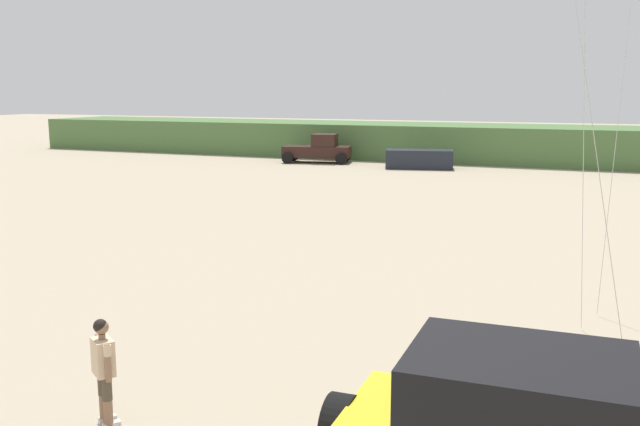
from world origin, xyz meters
TOP-DOWN VIEW (x-y plane):
  - dune_ridge at (4.25, 47.15)m, footprint 90.00×7.25m
  - person_watching at (-2.57, 4.67)m, footprint 0.53×0.46m
  - distant_pickup at (-14.64, 41.34)m, footprint 4.90×3.28m
  - distant_sedan at (-7.27, 40.40)m, footprint 4.48×2.63m

SIDE VIEW (x-z plane):
  - distant_sedan at x=-7.27m, z-range 0.00..1.20m
  - person_watching at x=-2.57m, z-range 0.10..1.77m
  - distant_pickup at x=-14.64m, z-range -0.05..1.93m
  - dune_ridge at x=4.25m, z-range 0.00..2.50m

